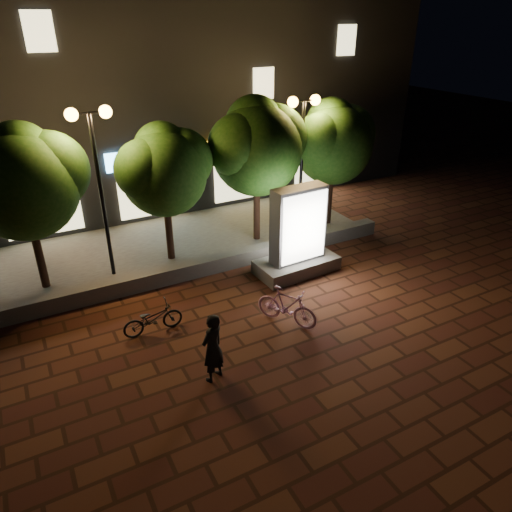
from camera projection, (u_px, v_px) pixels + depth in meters
ground at (224, 353)px, 11.66m from camera, size 80.00×80.00×0.00m
retaining_wall at (171, 274)px, 14.68m from camera, size 16.00×0.45×0.50m
sidewalk at (148, 249)px, 16.74m from camera, size 16.00×5.00×0.08m
building_block at (90, 81)px, 19.57m from camera, size 28.00×8.12×11.30m
tree_left at (23, 179)px, 12.93m from camera, size 3.60×3.00×4.89m
tree_mid at (164, 167)px, 14.71m from camera, size 3.24×2.70×4.50m
tree_right at (257, 144)px, 15.93m from camera, size 3.72×3.10×5.07m
tree_far_right at (334, 139)px, 17.36m from camera, size 3.48×2.90×4.76m
street_lamp_left at (95, 151)px, 13.27m from camera, size 1.26×0.36×5.18m
street_lamp_right at (303, 131)px, 16.27m from camera, size 1.26×0.36×4.98m
ad_kiosk at (298, 239)px, 14.87m from camera, size 2.71×1.46×2.87m
scooter_pink at (287, 306)px, 12.57m from camera, size 1.33×1.76×1.05m
rider at (213, 348)px, 10.47m from camera, size 0.75×0.65×1.73m
scooter_parked at (153, 319)px, 12.26m from camera, size 1.58×0.56×0.83m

